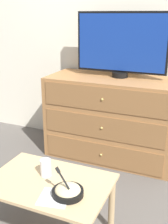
# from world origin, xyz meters

# --- Properties ---
(ground_plane) EXTENTS (12.00, 12.00, 0.00)m
(ground_plane) POSITION_xyz_m (0.00, 0.00, 0.00)
(ground_plane) COLOR #56514C
(wall_back) EXTENTS (12.00, 0.05, 2.60)m
(wall_back) POSITION_xyz_m (0.00, 0.03, 1.30)
(wall_back) COLOR silver
(wall_back) RESTS_ON ground_plane
(dresser) EXTENTS (1.29, 0.59, 0.84)m
(dresser) POSITION_xyz_m (-0.07, -0.32, 0.42)
(dresser) COLOR #9E6B3D
(dresser) RESTS_ON ground_plane
(tv) EXTENTS (0.90, 0.15, 0.62)m
(tv) POSITION_xyz_m (-0.02, -0.25, 1.17)
(tv) COLOR black
(tv) RESTS_ON dresser
(coffee_table) EXTENTS (0.78, 0.52, 0.44)m
(coffee_table) POSITION_xyz_m (-0.07, -1.60, 0.37)
(coffee_table) COLOR tan
(coffee_table) RESTS_ON ground_plane
(takeout_bowl) EXTENTS (0.19, 0.19, 0.18)m
(takeout_bowl) POSITION_xyz_m (0.10, -1.68, 0.46)
(takeout_bowl) COLOR black
(takeout_bowl) RESTS_ON coffee_table
(drink_cup) EXTENTS (0.07, 0.07, 0.11)m
(drink_cup) POSITION_xyz_m (-0.12, -1.54, 0.49)
(drink_cup) COLOR beige
(drink_cup) RESTS_ON coffee_table
(napkin) EXTENTS (0.20, 0.20, 0.00)m
(napkin) POSITION_xyz_m (0.04, -1.73, 0.44)
(napkin) COLOR white
(napkin) RESTS_ON coffee_table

